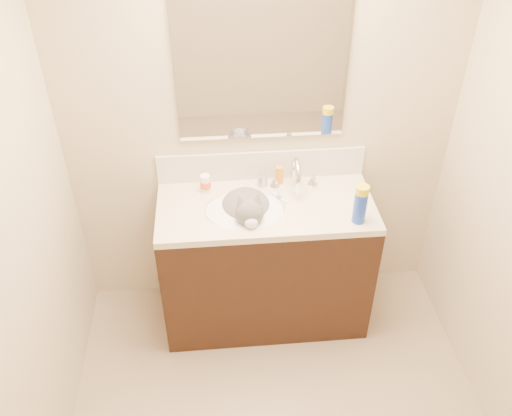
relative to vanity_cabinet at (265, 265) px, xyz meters
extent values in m
cube|color=#C4B292|center=(0.00, 0.28, 0.84)|extent=(2.20, 0.04, 2.50)
cube|color=black|center=(0.00, 0.00, 0.00)|extent=(1.20, 0.55, 0.82)
cube|color=beige|center=(0.00, 0.00, 0.43)|extent=(1.20, 0.55, 0.04)
ellipsoid|color=white|center=(-0.12, -0.03, 0.38)|extent=(0.45, 0.36, 0.14)
cylinder|color=silver|center=(0.18, 0.18, 0.51)|extent=(0.04, 0.04, 0.11)
torus|color=silver|center=(0.18, 0.12, 0.56)|extent=(0.03, 0.20, 0.20)
cylinder|color=silver|center=(0.18, 0.04, 0.53)|extent=(0.03, 0.03, 0.06)
cone|color=silver|center=(0.07, 0.18, 0.48)|extent=(0.06, 0.06, 0.06)
cone|color=silver|center=(0.29, 0.18, 0.48)|extent=(0.06, 0.06, 0.06)
ellipsoid|color=#575457|center=(-0.11, 0.02, 0.40)|extent=(0.31, 0.35, 0.22)
ellipsoid|color=#575457|center=(-0.10, -0.13, 0.50)|extent=(0.16, 0.15, 0.15)
ellipsoid|color=#575457|center=(-0.11, -0.06, 0.46)|extent=(0.12, 0.12, 0.14)
cone|color=#575457|center=(-0.15, -0.11, 0.57)|extent=(0.07, 0.08, 0.09)
cone|color=#575457|center=(-0.06, -0.11, 0.57)|extent=(0.08, 0.08, 0.09)
ellipsoid|color=white|center=(-0.10, -0.19, 0.48)|extent=(0.07, 0.06, 0.06)
ellipsoid|color=white|center=(-0.10, -0.09, 0.41)|extent=(0.11, 0.08, 0.13)
sphere|color=#D08987|center=(-0.10, -0.22, 0.48)|extent=(0.02, 0.02, 0.02)
cylinder|color=#575457|center=(0.03, 0.02, 0.34)|extent=(0.11, 0.23, 0.04)
cube|color=silver|center=(0.00, 0.26, 0.54)|extent=(1.20, 0.02, 0.18)
cube|color=white|center=(0.00, 0.26, 1.13)|extent=(0.90, 0.02, 0.80)
cylinder|color=white|center=(-0.33, 0.16, 0.50)|extent=(0.07, 0.07, 0.10)
cylinder|color=#E45126|center=(-0.33, 0.16, 0.50)|extent=(0.08, 0.08, 0.04)
cylinder|color=#B7B7BC|center=(0.00, 0.19, 0.48)|extent=(0.07, 0.07, 0.07)
cylinder|color=orange|center=(0.10, 0.21, 0.50)|extent=(0.05, 0.05, 0.11)
cube|color=white|center=(0.08, 0.06, 0.45)|extent=(0.08, 0.11, 0.01)
cube|color=#6397D3|center=(0.08, 0.06, 0.46)|extent=(0.03, 0.04, 0.02)
cylinder|color=#1A3DBB|center=(0.47, -0.19, 0.54)|extent=(0.08, 0.08, 0.19)
cylinder|color=yellow|center=(0.47, -0.19, 0.65)|extent=(0.08, 0.08, 0.04)
camera|label=1|loc=(-0.27, -2.37, 2.24)|focal=38.00mm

